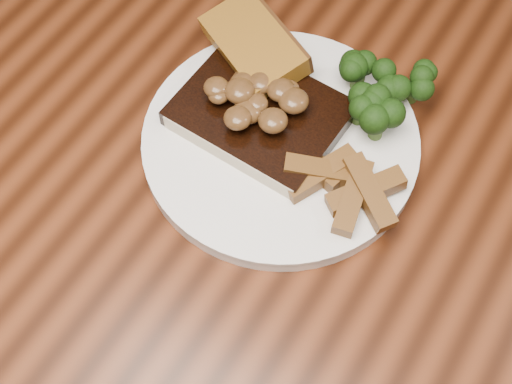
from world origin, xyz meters
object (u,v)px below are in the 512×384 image
Objects in this scene: dining_table at (265,253)px; steak at (260,115)px; potato_wedges at (336,163)px; garlic_bread at (253,59)px; plate at (280,142)px.

steak is at bearing 125.27° from dining_table.
steak is (-0.05, 0.08, 0.12)m from dining_table.
dining_table is 0.15m from steak.
steak is 0.09m from potato_wedges.
garlic_bread is at bearing 129.54° from steak.
plate reaches higher than dining_table.
potato_wedges is at bearing -3.10° from plate.
steak is (-0.03, 0.01, 0.02)m from plate.
steak is 1.39× the size of garlic_bread.
garlic_bread is (-0.07, 0.06, 0.02)m from plate.
garlic_bread reaches higher than plate.
dining_table is 14.53× the size of garlic_bread.
garlic_bread is (-0.04, 0.05, 0.00)m from steak.
dining_table is at bearing -69.18° from plate.
steak reaches higher than plate.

